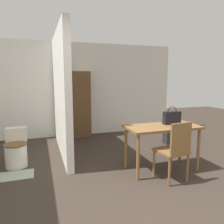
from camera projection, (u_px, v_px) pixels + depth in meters
wall_back at (77, 90)px, 5.95m from camera, size 5.59×0.12×2.50m
partition_wall at (61, 93)px, 4.55m from camera, size 0.12×2.50×2.50m
dining_table at (162, 131)px, 3.68m from camera, size 1.24×0.61×0.77m
wooden_chair at (174, 149)px, 3.28m from camera, size 0.47×0.47×0.93m
toilet at (16, 150)px, 3.90m from camera, size 0.39×0.54×0.66m
handbag at (172, 118)px, 3.79m from camera, size 0.31×0.11×0.31m
wooden_cabinet at (79, 105)px, 5.77m from camera, size 0.60×0.36×1.74m
bath_mat at (15, 176)px, 3.51m from camera, size 0.59×0.38×0.01m
space_heater at (171, 133)px, 5.27m from camera, size 0.35×0.21×0.52m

